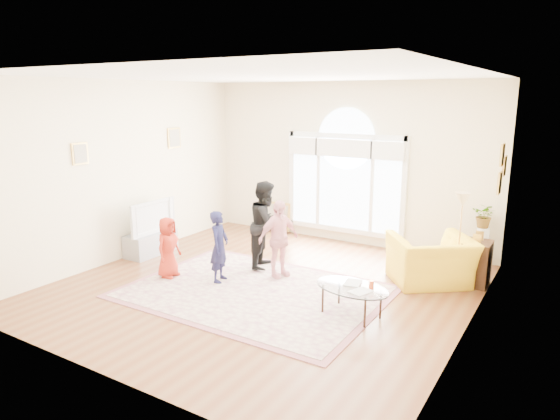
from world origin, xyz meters
The scene contains 17 objects.
ground centered at (0.00, 0.00, 0.00)m, with size 6.00×6.00×0.00m, color brown.
room_shell centered at (0.01, 2.83, 1.57)m, with size 6.00×6.00×6.00m.
area_rug centered at (-0.01, -0.24, 0.01)m, with size 3.60×2.60×0.02m, color beige.
rug_border centered at (-0.01, -0.24, 0.01)m, with size 3.80×2.80×0.01m, color #8E5359.
tv_console centered at (-2.75, 0.30, 0.21)m, with size 0.45×1.00×0.42m, color gray.
television centered at (-2.74, 0.30, 0.73)m, with size 0.17×1.06×0.61m.
coffee_table centered at (1.58, -0.25, 0.40)m, with size 1.17×0.86×0.54m.
armchair centered at (2.16, 1.51, 0.39)m, with size 1.19×1.04×0.77m, color yellow.
side_cabinet centered at (2.78, 1.86, 0.35)m, with size 0.40×0.50×0.70m, color black.
floor_lamp centered at (2.56, 1.54, 1.28)m, with size 0.32×0.32×1.51m.
plant_pedestal centered at (2.70, 2.80, 0.35)m, with size 0.20×0.20×0.70m, color white.
potted_plant centered at (2.70, 2.80, 0.92)m, with size 0.39×0.34×0.43m, color #33722D.
leaning_picture centered at (-1.63, 2.90, 0.00)m, with size 0.80×0.05×0.62m, color tan.
child_red centered at (-1.56, -0.46, 0.52)m, with size 0.49×0.32×1.00m, color #9F2516.
child_navy centered at (-0.72, -0.17, 0.59)m, with size 0.42×0.27×1.15m, color #161637.
child_black centered at (-0.48, 0.81, 0.77)m, with size 0.73×0.57×1.50m, color black.
child_pink centered at (-0.04, 0.51, 0.66)m, with size 0.75×0.31×1.27m, color pink.
Camera 1 is at (4.05, -6.11, 2.92)m, focal length 32.00 mm.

